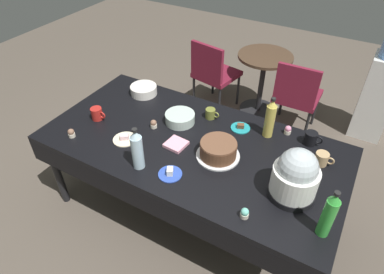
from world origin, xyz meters
TOP-DOWN VIEW (x-y plane):
  - ground at (0.00, 0.00)m, footprint 9.00×9.00m
  - potluck_table at (0.00, 0.00)m, footprint 2.20×1.10m
  - frosted_layer_cake at (0.23, -0.04)m, footprint 0.30×0.30m
  - slow_cooker at (0.77, -0.13)m, footprint 0.29×0.29m
  - glass_salad_bowl at (-0.20, 0.17)m, footprint 0.23×0.23m
  - ceramic_snack_bowl at (-0.70, 0.37)m, footprint 0.23×0.23m
  - dessert_plate_teal at (0.24, 0.33)m, footprint 0.15×0.15m
  - dessert_plate_cobalt at (0.04, -0.36)m, footprint 0.16×0.16m
  - dessert_plate_cream at (-0.44, -0.22)m, footprint 0.18×0.18m
  - cupcake_rose at (0.59, -0.43)m, footprint 0.05×0.05m
  - cupcake_lemon at (-0.34, 0.01)m, footprint 0.05×0.05m
  - cupcake_mint at (0.57, 0.45)m, footprint 0.05×0.05m
  - cupcake_vanilla at (-0.81, -0.38)m, footprint 0.05×0.05m
  - soda_bottle_water at (-0.19, -0.39)m, footprint 0.08×0.08m
  - soda_bottle_ginger_ale at (0.45, 0.35)m, footprint 0.07×0.07m
  - soda_bottle_lime_soda at (1.00, -0.32)m, footprint 0.07×0.07m
  - coffee_mug_red at (-0.79, -0.12)m, footprint 0.13×0.09m
  - coffee_mug_tan at (0.87, 0.24)m, footprint 0.13×0.09m
  - coffee_mug_black at (0.75, 0.41)m, footprint 0.13×0.09m
  - coffee_mug_olive at (-0.02, 0.34)m, footprint 0.12×0.08m
  - paper_napkin_stack at (-0.08, -0.09)m, footprint 0.15×0.15m
  - maroon_chair_left at (-0.56, 1.48)m, footprint 0.51×0.51m
  - maroon_chair_right at (0.40, 1.48)m, footprint 0.44×0.44m
  - round_cafe_table at (-0.05, 1.70)m, footprint 0.60×0.60m
  - water_cooler at (1.14, 1.88)m, footprint 0.32×0.32m

SIDE VIEW (x-z plane):
  - ground at x=0.00m, z-range 0.00..0.00m
  - maroon_chair_left at x=-0.56m, z-range 0.07..0.92m
  - maroon_chair_right at x=0.40m, z-range 0.07..0.92m
  - round_cafe_table at x=-0.05m, z-range 0.14..0.86m
  - water_cooler at x=1.14m, z-range -0.03..1.21m
  - potluck_table at x=0.00m, z-range 0.31..1.06m
  - dessert_plate_teal at x=0.24m, z-range 0.74..0.78m
  - dessert_plate_cream at x=-0.44m, z-range 0.74..0.78m
  - paper_napkin_stack at x=-0.08m, z-range 0.75..0.77m
  - dessert_plate_cobalt at x=0.04m, z-range 0.74..0.79m
  - cupcake_rose at x=0.59m, z-range 0.75..0.82m
  - cupcake_lemon at x=-0.34m, z-range 0.75..0.82m
  - cupcake_mint at x=0.57m, z-range 0.75..0.82m
  - cupcake_vanilla at x=-0.81m, z-range 0.75..0.82m
  - ceramic_snack_bowl at x=-0.70m, z-range 0.75..0.83m
  - glass_salad_bowl at x=-0.20m, z-range 0.75..0.83m
  - coffee_mug_olive at x=-0.02m, z-range 0.75..0.83m
  - coffee_mug_tan at x=0.87m, z-range 0.75..0.84m
  - coffee_mug_red at x=-0.79m, z-range 0.75..0.85m
  - coffee_mug_black at x=0.75m, z-range 0.75..0.85m
  - frosted_layer_cake at x=0.23m, z-range 0.75..0.87m
  - soda_bottle_water at x=-0.19m, z-range 0.74..1.05m
  - soda_bottle_ginger_ale at x=0.45m, z-range 0.74..1.06m
  - soda_bottle_lime_soda at x=1.00m, z-range 0.74..1.07m
  - slow_cooker at x=0.77m, z-range 0.74..1.08m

